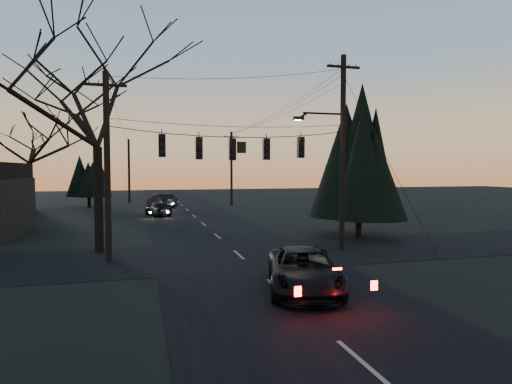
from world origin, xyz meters
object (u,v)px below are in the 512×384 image
object	(u,v)px
bare_tree_left	(97,104)
suv_near	(304,271)
utility_pole_right	(342,250)
utility_pole_far_l	(129,203)
sedan_oncoming_a	(158,209)
sedan_oncoming_b	(162,201)
evergreen_right	(359,159)
utility_pole_left	(109,262)
utility_pole_far_r	(232,206)

from	to	relation	value
bare_tree_left	suv_near	xyz separation A→B (m)	(7.44, -9.23, -6.70)
utility_pole_right	bare_tree_left	distance (m)	14.46
utility_pole_far_l	sedan_oncoming_a	world-z (taller)	utility_pole_far_l
utility_pole_right	sedan_oncoming_b	bearing A→B (deg)	106.01
evergreen_right	utility_pole_far_l	bearing A→B (deg)	113.92
suv_near	sedan_oncoming_a	world-z (taller)	suv_near
utility_pole_left	sedan_oncoming_a	bearing A→B (deg)	81.38
suv_near	utility_pole_far_l	bearing A→B (deg)	114.59
utility_pole_left	utility_pole_far_r	world-z (taller)	same
suv_near	sedan_oncoming_b	bearing A→B (deg)	110.88
suv_near	sedan_oncoming_a	size ratio (longest dim) A/B	1.32
bare_tree_left	sedan_oncoming_a	xyz separation A→B (m)	(3.53, 16.47, -6.75)
utility_pole_left	suv_near	distance (m)	9.50
sedan_oncoming_a	utility_pole_far_l	bearing A→B (deg)	-96.23
utility_pole_right	sedan_oncoming_a	distance (m)	20.96
utility_pole_far_r	sedan_oncoming_a	xyz separation A→B (m)	(-8.60, -8.90, 0.65)
suv_near	sedan_oncoming_a	xyz separation A→B (m)	(-3.90, 25.70, -0.05)
utility_pole_far_r	utility_pole_far_l	distance (m)	14.01
bare_tree_left	sedan_oncoming_b	size ratio (longest dim) A/B	2.34
bare_tree_left	evergreen_right	distance (m)	15.28
utility_pole_far_r	suv_near	distance (m)	34.93
bare_tree_left	suv_near	size ratio (longest dim) A/B	2.15
sedan_oncoming_b	utility_pole_left	bearing A→B (deg)	60.94
evergreen_right	suv_near	world-z (taller)	evergreen_right
utility_pole_left	bare_tree_left	bearing A→B (deg)	103.62
utility_pole_left	evergreen_right	bearing A→B (deg)	13.82
utility_pole_right	utility_pole_far_r	distance (m)	28.00
utility_pole_far_r	suv_near	size ratio (longest dim) A/B	1.67
utility_pole_far_r	suv_near	xyz separation A→B (m)	(-4.70, -34.60, 0.71)
utility_pole_far_l	sedan_oncoming_a	xyz separation A→B (m)	(2.90, -16.90, 0.65)
utility_pole_far_r	sedan_oncoming_b	size ratio (longest dim) A/B	1.83
sedan_oncoming_a	sedan_oncoming_b	xyz separation A→B (m)	(0.70, 8.45, 0.11)
utility_pole_far_l	evergreen_right	xyz separation A→B (m)	(14.40, -32.46, 4.83)
evergreen_right	sedan_oncoming_b	world-z (taller)	evergreen_right
utility_pole_far_l	bare_tree_left	distance (m)	34.19
utility_pole_far_r	evergreen_right	distance (m)	25.10
utility_pole_left	utility_pole_far_l	xyz separation A→B (m)	(0.00, 36.00, 0.00)
utility_pole_left	utility_pole_far_l	world-z (taller)	utility_pole_left
utility_pole_left	sedan_oncoming_a	distance (m)	19.33
bare_tree_left	sedan_oncoming_b	distance (m)	26.13
sedan_oncoming_b	suv_near	bearing A→B (deg)	73.74
utility_pole_far_r	evergreen_right	bearing A→B (deg)	-83.25
evergreen_right	utility_pole_far_r	bearing A→B (deg)	96.75
utility_pole_far_r	sedan_oncoming_a	bearing A→B (deg)	-134.04
bare_tree_left	sedan_oncoming_a	world-z (taller)	bare_tree_left
utility_pole_far_l	suv_near	world-z (taller)	utility_pole_far_l
utility_pole_far_l	suv_near	xyz separation A→B (m)	(6.80, -42.60, 0.71)
evergreen_right	sedan_oncoming_b	bearing A→B (deg)	114.22
utility_pole_left	bare_tree_left	xyz separation A→B (m)	(-0.64, 2.63, 7.41)
utility_pole_left	suv_near	xyz separation A→B (m)	(6.80, -6.60, 0.71)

